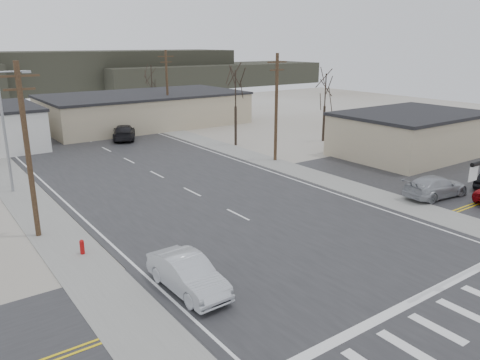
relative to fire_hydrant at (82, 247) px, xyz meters
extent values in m
plane|color=beige|center=(10.20, -8.00, -0.45)|extent=(140.00, 140.00, 0.00)
cube|color=#252527|center=(10.20, 7.00, -0.43)|extent=(18.00, 110.00, 0.05)
cube|color=#252527|center=(10.20, -8.00, -0.43)|extent=(90.00, 10.00, 0.04)
cube|color=#252527|center=(30.20, -2.00, -0.44)|extent=(18.00, 20.00, 0.03)
cube|color=gray|center=(-0.40, 12.00, -0.42)|extent=(3.00, 90.00, 0.06)
cube|color=gray|center=(20.80, 12.00, -0.42)|extent=(3.00, 90.00, 0.06)
cube|color=silver|center=(11.80, -14.20, 5.35)|extent=(0.60, 0.04, 0.60)
cylinder|color=#A50C0C|center=(0.00, 0.00, -0.10)|extent=(0.24, 0.24, 0.70)
sphere|color=#A50C0C|center=(0.00, 0.00, 0.30)|extent=(0.24, 0.24, 0.24)
cube|color=tan|center=(20.20, 36.00, 1.55)|extent=(26.00, 14.00, 4.00)
cube|color=black|center=(20.20, 36.00, 3.70)|extent=(26.30, 14.30, 0.30)
cube|color=tan|center=(34.20, 4.00, 1.55)|extent=(14.00, 10.00, 4.00)
cube|color=black|center=(34.20, 4.00, 3.70)|extent=(14.30, 10.30, 0.30)
cylinder|color=#4A3922|center=(-1.30, 4.00, 4.55)|extent=(0.30, 0.30, 10.00)
cube|color=#4A3922|center=(-1.30, 4.00, 8.75)|extent=(2.20, 0.12, 0.12)
cube|color=#4A3922|center=(-1.30, 4.00, 8.05)|extent=(1.60, 0.12, 0.12)
cylinder|color=#4A3922|center=(21.70, 10.00, 4.55)|extent=(0.30, 0.30, 10.00)
cube|color=#4A3922|center=(21.70, 10.00, 8.75)|extent=(2.20, 0.12, 0.12)
cube|color=#4A3922|center=(21.70, 10.00, 8.05)|extent=(1.60, 0.12, 0.12)
cylinder|color=#4A3922|center=(21.70, 32.00, 4.55)|extent=(0.30, 0.30, 10.00)
cube|color=#4A3922|center=(21.70, 32.00, 8.75)|extent=(2.20, 0.12, 0.12)
cube|color=#4A3922|center=(21.70, 32.00, 8.05)|extent=(1.60, 0.12, 0.12)
cylinder|color=gray|center=(-0.80, 14.00, 4.05)|extent=(0.20, 0.20, 9.00)
cylinder|color=gray|center=(0.20, 14.00, 8.45)|extent=(2.00, 0.12, 0.12)
cube|color=gray|center=(1.20, 14.00, 8.40)|extent=(0.60, 0.25, 0.18)
cylinder|color=#30251D|center=(22.70, 18.00, 1.67)|extent=(0.28, 0.28, 4.25)
cylinder|color=#30251D|center=(22.70, 18.00, 5.50)|extent=(0.14, 0.14, 4.25)
cylinder|color=#30251D|center=(25.20, 44.00, 1.55)|extent=(0.28, 0.28, 4.00)
cylinder|color=#30251D|center=(25.20, 44.00, 5.15)|extent=(0.14, 0.14, 4.00)
cylinder|color=#30251D|center=(32.20, 14.00, 1.55)|extent=(0.28, 0.28, 4.00)
cylinder|color=#30251D|center=(32.20, 14.00, 5.15)|extent=(0.14, 0.14, 4.00)
cube|color=#333026|center=(25.20, 88.00, 4.05)|extent=(80.00, 18.00, 9.00)
cube|color=#333026|center=(60.20, 82.00, 2.30)|extent=(60.00, 18.00, 5.50)
imported|color=#AEB2BA|center=(2.70, -6.62, 0.40)|extent=(1.87, 4.97, 1.62)
imported|color=black|center=(13.85, 27.96, 0.45)|extent=(4.63, 6.34, 1.71)
imported|color=black|center=(7.85, 57.00, 0.25)|extent=(1.77, 3.94, 1.31)
imported|color=black|center=(32.48, 4.06, 0.22)|extent=(4.08, 2.49, 1.27)
imported|color=#94989E|center=(24.08, -5.39, 0.36)|extent=(5.56, 2.70, 1.56)
camera|label=1|loc=(-6.49, -23.47, 10.46)|focal=35.00mm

